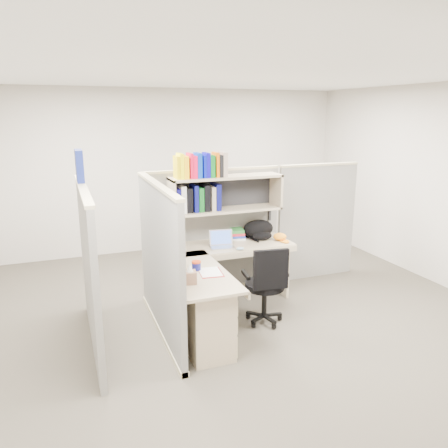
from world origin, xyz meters
name	(u,v)px	position (x,y,z in m)	size (l,w,h in m)	color
ground	(239,319)	(0.00, 0.00, 0.00)	(6.00, 6.00, 0.00)	#353129
room_shell	(241,179)	(0.00, 0.00, 1.62)	(6.00, 6.00, 6.00)	#B4ADA3
cubicle	(196,236)	(-0.37, 0.45, 0.91)	(3.79, 1.84, 1.95)	slate
desk	(214,299)	(-0.41, -0.29, 0.44)	(1.74, 1.75, 0.73)	tan
laptop	(222,239)	(-0.03, 0.47, 0.83)	(0.29, 0.29, 0.20)	#B0B1B5
backpack	(260,230)	(0.55, 0.66, 0.85)	(0.40, 0.31, 0.24)	black
orange_cap	(280,237)	(0.76, 0.50, 0.78)	(0.17, 0.20, 0.09)	orange
snack_canister	(196,265)	(-0.56, -0.16, 0.78)	(0.10, 0.10, 0.09)	#0F115C
tissue_box	(190,274)	(-0.72, -0.49, 0.82)	(0.12, 0.12, 0.19)	#8C664F
mouse	(240,249)	(0.13, 0.30, 0.75)	(0.09, 0.06, 0.04)	#85A7BD
paper_cup	(214,239)	(-0.06, 0.69, 0.78)	(0.07, 0.07, 0.10)	white
book_stack	(237,234)	(0.28, 0.78, 0.79)	(0.19, 0.25, 0.12)	gray
loose_paper	(210,272)	(-0.44, -0.27, 0.73)	(0.21, 0.28, 0.00)	white
task_chair	(265,297)	(0.22, -0.20, 0.33)	(0.51, 0.47, 0.92)	black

